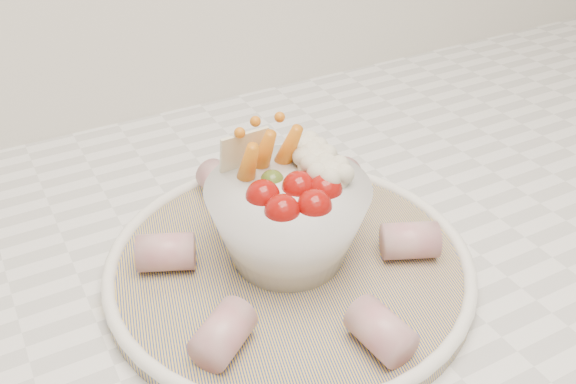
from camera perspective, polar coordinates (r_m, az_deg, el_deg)
serving_platter at (r=0.58m, az=0.13°, el=-6.44°), size 0.39×0.39×0.02m
veggie_bowl at (r=0.56m, az=0.09°, el=-2.04°), size 0.14×0.14×0.12m
cured_meat_rolls at (r=0.56m, az=0.13°, el=-4.85°), size 0.25×0.29×0.03m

